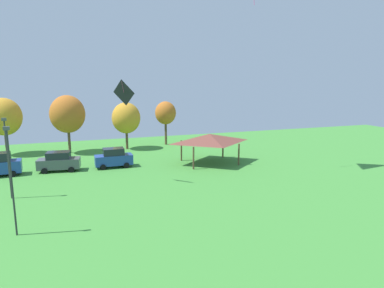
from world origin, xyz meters
The scene contains 10 objects.
kite_flying_2 centered at (1.57, 33.13, 8.86)m, with size 1.69×1.92×2.45m.
parked_car_second_from_left centered at (-4.79, 40.53, 1.10)m, with size 4.67×2.48×2.20m.
parked_car_third_from_left centered at (1.18, 40.18, 1.12)m, with size 4.26×1.95×2.26m.
park_pavilion centered at (12.46, 38.44, 3.08)m, with size 7.41×5.80×3.60m.
light_post_1 centered at (-8.45, 32.32, 3.88)m, with size 0.36×0.20×6.94m.
light_post_2 centered at (-7.05, 24.29, 4.01)m, with size 0.36×0.20×7.19m.
treeline_tree_1 centered at (-11.63, 51.90, 5.18)m, with size 4.57×4.57×7.70m.
treeline_tree_2 centered at (-3.61, 50.34, 5.41)m, with size 4.69×4.69×8.00m.
treeline_tree_3 centered at (4.36, 50.50, 4.57)m, with size 4.10×4.10×6.84m.
treeline_tree_4 centered at (10.70, 52.03, 4.94)m, with size 3.25×3.25×6.77m.
Camera 1 is at (-3.27, 0.69, 10.02)m, focal length 32.00 mm.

